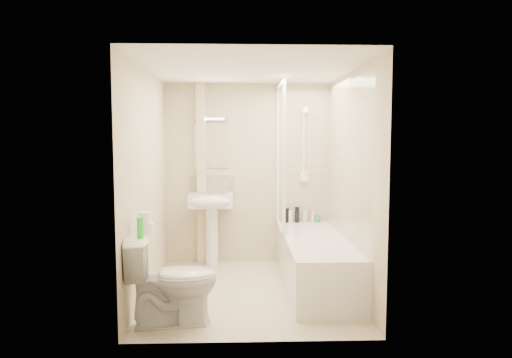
{
  "coord_description": "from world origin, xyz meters",
  "views": [
    {
      "loc": [
        -0.1,
        -4.87,
        1.66
      ],
      "look_at": [
        0.07,
        0.2,
        1.22
      ],
      "focal_mm": 32.0,
      "sensor_mm": 36.0,
      "label": 1
    }
  ],
  "objects": [
    {
      "name": "bottle_white_a",
      "position": [
        0.57,
        1.16,
        0.63
      ],
      "size": [
        0.06,
        0.06,
        0.16
      ],
      "primitive_type": "cylinder",
      "color": "white",
      "rests_on": "bathtub"
    },
    {
      "name": "splashback",
      "position": [
        -0.48,
        1.24,
        1.03
      ],
      "size": [
        0.6,
        0.02,
        0.3
      ],
      "primitive_type": "cube",
      "color": "beige",
      "rests_on": "wall_back"
    },
    {
      "name": "toilet",
      "position": [
        -0.72,
        -0.85,
        0.4
      ],
      "size": [
        0.65,
        0.91,
        0.81
      ],
      "primitive_type": "imported",
      "rotation": [
        0.0,
        0.0,
        1.7
      ],
      "color": "white",
      "rests_on": "ground"
    },
    {
      "name": "tile_right",
      "position": [
        1.09,
        0.2,
        1.42
      ],
      "size": [
        0.01,
        2.1,
        1.75
      ],
      "primitive_type": "cube",
      "color": "beige",
      "rests_on": "wall_right"
    },
    {
      "name": "bottle_black_b",
      "position": [
        0.66,
        1.16,
        0.65
      ],
      "size": [
        0.06,
        0.06,
        0.21
      ],
      "primitive_type": "cylinder",
      "color": "black",
      "rests_on": "bathtub"
    },
    {
      "name": "green_bottle",
      "position": [
        -0.97,
        -0.96,
        0.9
      ],
      "size": [
        0.06,
        0.06,
        0.19
      ],
      "primitive_type": "cylinder",
      "color": "green",
      "rests_on": "toilet"
    },
    {
      "name": "toilet_roll_upper",
      "position": [
        -0.97,
        -0.75,
        0.96
      ],
      "size": [
        0.12,
        0.12,
        0.1
      ],
      "primitive_type": "cylinder",
      "color": "white",
      "rests_on": "toilet_roll_lower"
    },
    {
      "name": "toilet_roll_lower",
      "position": [
        -0.94,
        -0.74,
        0.86
      ],
      "size": [
        0.12,
        0.12,
        0.1
      ],
      "primitive_type": "cylinder",
      "color": "white",
      "rests_on": "toilet"
    },
    {
      "name": "bathtub",
      "position": [
        0.75,
        0.2,
        0.29
      ],
      "size": [
        0.7,
        2.1,
        0.55
      ],
      "color": "white",
      "rests_on": "ground"
    },
    {
      "name": "strip_light",
      "position": [
        -0.48,
        1.22,
        1.95
      ],
      "size": [
        0.42,
        0.07,
        0.07
      ],
      "primitive_type": "cube",
      "color": "silver",
      "rests_on": "wall_back"
    },
    {
      "name": "floor",
      "position": [
        0.0,
        0.0,
        0.0
      ],
      "size": [
        2.5,
        2.5,
        0.0
      ],
      "primitive_type": "plane",
      "color": "beige",
      "rests_on": "ground"
    },
    {
      "name": "bottle_black_a",
      "position": [
        0.52,
        1.16,
        0.64
      ],
      "size": [
        0.06,
        0.06,
        0.19
      ],
      "primitive_type": "cylinder",
      "color": "black",
      "rests_on": "bathtub"
    },
    {
      "name": "tile_back",
      "position": [
        0.75,
        1.24,
        1.42
      ],
      "size": [
        0.7,
        0.01,
        1.75
      ],
      "primitive_type": "cube",
      "color": "beige",
      "rests_on": "wall_back"
    },
    {
      "name": "pipe_boxing",
      "position": [
        -0.62,
        1.19,
        1.2
      ],
      "size": [
        0.12,
        0.12,
        2.4
      ],
      "primitive_type": "cube",
      "color": "beige",
      "rests_on": "ground"
    },
    {
      "name": "mirror",
      "position": [
        -0.48,
        1.24,
        1.58
      ],
      "size": [
        0.46,
        0.01,
        0.6
      ],
      "primitive_type": "cube",
      "color": "white",
      "rests_on": "wall_back"
    },
    {
      "name": "wall_right",
      "position": [
        1.1,
        0.0,
        1.2
      ],
      "size": [
        0.02,
        2.5,
        2.4
      ],
      "primitive_type": "cube",
      "color": "beige",
      "rests_on": "ground"
    },
    {
      "name": "shower_screen",
      "position": [
        0.4,
        0.8,
        1.45
      ],
      "size": [
        0.04,
        0.92,
        1.8
      ],
      "color": "white",
      "rests_on": "bathtub"
    },
    {
      "name": "wall_left",
      "position": [
        -1.1,
        0.0,
        1.2
      ],
      "size": [
        0.02,
        2.5,
        2.4
      ],
      "primitive_type": "cube",
      "color": "beige",
      "rests_on": "ground"
    },
    {
      "name": "bottle_white_b",
      "position": [
        0.87,
        1.16,
        0.62
      ],
      "size": [
        0.05,
        0.05,
        0.15
      ],
      "primitive_type": "cylinder",
      "color": "silver",
      "rests_on": "bathtub"
    },
    {
      "name": "shower_fixture",
      "position": [
        0.75,
        1.19,
        1.55
      ],
      "size": [
        0.1,
        0.16,
        0.99
      ],
      "color": "white",
      "rests_on": "wall_back"
    },
    {
      "name": "pedestal_sink",
      "position": [
        -0.48,
        1.01,
        0.77
      ],
      "size": [
        0.57,
        0.51,
        1.09
      ],
      "color": "white",
      "rests_on": "ground"
    },
    {
      "name": "bottle_green",
      "position": [
        0.94,
        1.16,
        0.6
      ],
      "size": [
        0.07,
        0.07,
        0.09
      ],
      "primitive_type": "cylinder",
      "color": "green",
      "rests_on": "bathtub"
    },
    {
      "name": "wall_back",
      "position": [
        0.0,
        1.25,
        1.2
      ],
      "size": [
        2.2,
        0.02,
        2.4
      ],
      "primitive_type": "cube",
      "color": "beige",
      "rests_on": "ground"
    },
    {
      "name": "bottle_cream",
      "position": [
        0.76,
        1.16,
        0.63
      ],
      "size": [
        0.06,
        0.06,
        0.16
      ],
      "primitive_type": "cylinder",
      "color": "beige",
      "rests_on": "bathtub"
    },
    {
      "name": "ceiling",
      "position": [
        0.0,
        0.0,
        2.4
      ],
      "size": [
        2.2,
        2.5,
        0.02
      ],
      "primitive_type": "cube",
      "color": "white",
      "rests_on": "wall_back"
    }
  ]
}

